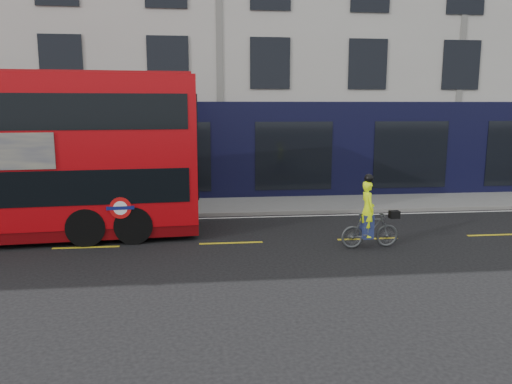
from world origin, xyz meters
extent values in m
plane|color=black|center=(0.00, 0.00, 0.00)|extent=(120.00, 120.00, 0.00)
cube|color=gray|center=(0.00, 6.50, 0.06)|extent=(60.00, 3.00, 0.12)
cube|color=slate|center=(0.00, 5.00, 0.07)|extent=(60.00, 0.12, 0.13)
cube|color=#B8B5AD|center=(0.00, 13.00, 7.50)|extent=(50.00, 10.00, 15.00)
cube|color=black|center=(0.00, 7.98, 2.00)|extent=(50.00, 0.08, 4.00)
cube|color=silver|center=(0.00, 4.70, 0.00)|extent=(58.00, 0.10, 0.01)
cube|color=black|center=(-0.99, 3.12, 1.66)|extent=(0.23, 2.40, 0.96)
cube|color=black|center=(-0.99, 3.12, 3.69)|extent=(0.23, 2.40, 0.96)
cylinder|color=red|center=(-3.04, 1.59, 1.07)|extent=(0.60, 0.07, 0.60)
cylinder|color=white|center=(-3.04, 1.58, 1.07)|extent=(0.39, 0.05, 0.39)
cube|color=#0C1459|center=(-3.04, 1.58, 1.07)|extent=(0.75, 0.08, 0.10)
cylinder|color=black|center=(-2.83, 2.98, 0.54)|extent=(1.28, 2.80, 1.07)
cylinder|color=black|center=(-4.11, 2.87, 0.54)|extent=(1.28, 2.80, 1.07)
imported|color=#424547|center=(3.75, 0.62, 0.49)|extent=(1.66, 0.56, 0.98)
imported|color=#D8FF0B|center=(3.66, 0.61, 1.09)|extent=(0.40, 0.58, 1.53)
cube|color=black|center=(4.44, 0.66, 0.91)|extent=(0.27, 0.22, 0.21)
cube|color=navy|center=(3.66, 0.61, 0.61)|extent=(0.30, 0.37, 0.65)
sphere|color=black|center=(3.66, 0.61, 1.93)|extent=(0.24, 0.24, 0.24)
camera|label=1|loc=(-0.83, -12.18, 3.86)|focal=35.00mm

